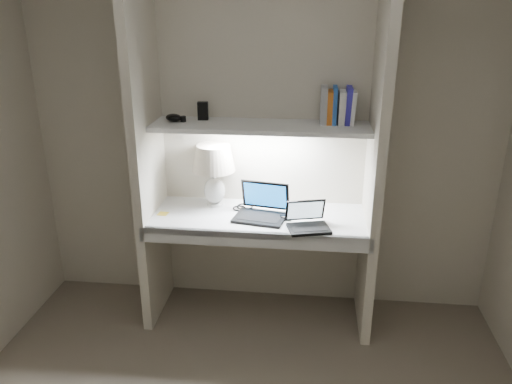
# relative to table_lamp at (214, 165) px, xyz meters

# --- Properties ---
(back_wall) EXTENTS (3.20, 0.01, 2.50)m
(back_wall) POSITION_rel_table_lamp_xyz_m (0.32, 0.13, 0.19)
(back_wall) COLOR beige
(back_wall) RESTS_ON floor
(alcove_panel_left) EXTENTS (0.06, 0.55, 2.50)m
(alcove_panel_left) POSITION_rel_table_lamp_xyz_m (-0.41, -0.15, 0.19)
(alcove_panel_left) COLOR beige
(alcove_panel_left) RESTS_ON floor
(alcove_panel_right) EXTENTS (0.06, 0.55, 2.50)m
(alcove_panel_right) POSITION_rel_table_lamp_xyz_m (1.05, -0.15, 0.19)
(alcove_panel_right) COLOR beige
(alcove_panel_right) RESTS_ON floor
(desk) EXTENTS (1.40, 0.55, 0.04)m
(desk) POSITION_rel_table_lamp_xyz_m (0.32, -0.15, -0.31)
(desk) COLOR white
(desk) RESTS_ON alcove_panel_left
(desk_apron) EXTENTS (1.46, 0.03, 0.10)m
(desk_apron) POSITION_rel_table_lamp_xyz_m (0.32, -0.41, -0.34)
(desk_apron) COLOR silver
(desk_apron) RESTS_ON desk
(shelf) EXTENTS (1.40, 0.36, 0.03)m
(shelf) POSITION_rel_table_lamp_xyz_m (0.32, -0.05, 0.29)
(shelf) COLOR silver
(shelf) RESTS_ON back_wall
(strip_light) EXTENTS (0.60, 0.04, 0.02)m
(strip_light) POSITION_rel_table_lamp_xyz_m (0.32, -0.05, 0.27)
(strip_light) COLOR white
(strip_light) RESTS_ON shelf
(table_lamp) EXTENTS (0.29, 0.29, 0.43)m
(table_lamp) POSITION_rel_table_lamp_xyz_m (0.00, 0.00, 0.00)
(table_lamp) COLOR white
(table_lamp) RESTS_ON desk
(laptop_main) EXTENTS (0.37, 0.33, 0.22)m
(laptop_main) POSITION_rel_table_lamp_xyz_m (0.34, -0.16, -0.24)
(laptop_main) COLOR black
(laptop_main) RESTS_ON desk
(laptop_netbook) EXTENTS (0.30, 0.28, 0.16)m
(laptop_netbook) POSITION_rel_table_lamp_xyz_m (0.65, -0.30, -0.25)
(laptop_netbook) COLOR black
(laptop_netbook) RESTS_ON desk
(speaker) EXTENTS (0.11, 0.09, 0.13)m
(speaker) POSITION_rel_table_lamp_xyz_m (0.38, 0.07, -0.23)
(speaker) COLOR silver
(speaker) RESTS_ON desk
(mouse) EXTENTS (0.10, 0.08, 0.03)m
(mouse) POSITION_rel_table_lamp_xyz_m (0.50, -0.20, -0.28)
(mouse) COLOR black
(mouse) RESTS_ON desk
(cable_coil) EXTENTS (0.14, 0.14, 0.01)m
(cable_coil) POSITION_rel_table_lamp_xyz_m (0.21, -0.02, -0.28)
(cable_coil) COLOR black
(cable_coil) RESTS_ON desk
(sticky_note) EXTENTS (0.07, 0.07, 0.00)m
(sticky_note) POSITION_rel_table_lamp_xyz_m (-0.32, -0.19, -0.29)
(sticky_note) COLOR gold
(sticky_note) RESTS_ON desk
(book_row) EXTENTS (0.22, 0.16, 0.24)m
(book_row) POSITION_rel_table_lamp_xyz_m (0.81, 0.03, 0.41)
(book_row) COLOR silver
(book_row) RESTS_ON shelf
(shelf_box) EXTENTS (0.07, 0.06, 0.12)m
(shelf_box) POSITION_rel_table_lamp_xyz_m (-0.07, 0.04, 0.36)
(shelf_box) COLOR black
(shelf_box) RESTS_ON shelf
(shelf_gadget) EXTENTS (0.14, 0.12, 0.05)m
(shelf_gadget) POSITION_rel_table_lamp_xyz_m (-0.25, -0.04, 0.33)
(shelf_gadget) COLOR black
(shelf_gadget) RESTS_ON shelf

